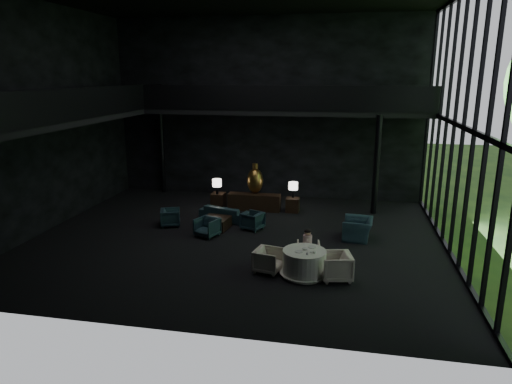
% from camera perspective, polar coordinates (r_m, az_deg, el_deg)
% --- Properties ---
extents(floor, '(14.00, 12.00, 0.02)m').
position_cam_1_polar(floor, '(15.90, -2.37, -5.84)').
color(floor, black).
rests_on(floor, ground).
extents(wall_back, '(14.00, 0.04, 8.00)m').
position_cam_1_polar(wall_back, '(20.85, 1.37, 10.30)').
color(wall_back, black).
rests_on(wall_back, ground).
extents(wall_front, '(14.00, 0.04, 8.00)m').
position_cam_1_polar(wall_front, '(9.31, -11.18, 4.79)').
color(wall_front, black).
rests_on(wall_front, ground).
extents(wall_left, '(0.04, 12.00, 8.00)m').
position_cam_1_polar(wall_left, '(17.96, -25.06, 8.29)').
color(wall_left, black).
rests_on(wall_left, ground).
extents(curtain_wall, '(0.20, 12.00, 8.00)m').
position_cam_1_polar(curtain_wall, '(14.98, 24.52, 7.37)').
color(curtain_wall, black).
rests_on(curtain_wall, ground).
extents(mezzanine_left, '(2.00, 12.00, 0.25)m').
position_cam_1_polar(mezzanine_left, '(17.39, -22.36, 8.40)').
color(mezzanine_left, black).
rests_on(mezzanine_left, wall_left).
extents(mezzanine_back, '(12.00, 2.00, 0.25)m').
position_cam_1_polar(mezzanine_back, '(19.71, 3.78, 10.04)').
color(mezzanine_back, black).
rests_on(mezzanine_back, wall_back).
extents(railing_left, '(0.06, 12.00, 1.00)m').
position_cam_1_polar(railing_left, '(16.82, -19.65, 10.53)').
color(railing_left, black).
rests_on(railing_left, mezzanine_left).
extents(railing_back, '(12.00, 0.06, 1.00)m').
position_cam_1_polar(railing_back, '(18.69, 3.41, 11.64)').
color(railing_back, black).
rests_on(railing_back, mezzanine_back).
extents(column_nw, '(0.24, 0.24, 4.00)m').
position_cam_1_polar(column_nw, '(22.19, -11.68, 5.06)').
color(column_nw, black).
rests_on(column_nw, floor).
extents(column_ne, '(0.24, 0.24, 4.00)m').
position_cam_1_polar(column_ne, '(18.88, 14.82, 3.25)').
color(column_ne, black).
rests_on(column_ne, floor).
extents(console, '(2.19, 0.50, 0.70)m').
position_cam_1_polar(console, '(19.04, -0.22, -1.27)').
color(console, black).
rests_on(console, floor).
extents(bronze_urn, '(0.67, 0.67, 1.25)m').
position_cam_1_polar(bronze_urn, '(19.01, -0.11, 1.46)').
color(bronze_urn, olive).
rests_on(bronze_urn, console).
extents(side_table_left, '(0.56, 0.56, 0.61)m').
position_cam_1_polar(side_table_left, '(19.59, -4.72, -1.00)').
color(side_table_left, black).
rests_on(side_table_left, floor).
extents(table_lamp_left, '(0.39, 0.39, 0.65)m').
position_cam_1_polar(table_lamp_left, '(19.23, -4.91, 1.07)').
color(table_lamp_left, black).
rests_on(table_lamp_left, side_table_left).
extents(side_table_right, '(0.53, 0.53, 0.59)m').
position_cam_1_polar(side_table_right, '(18.90, 4.59, -1.62)').
color(side_table_right, black).
rests_on(side_table_right, floor).
extents(table_lamp_right, '(0.38, 0.38, 0.64)m').
position_cam_1_polar(table_lamp_right, '(18.82, 4.67, 0.68)').
color(table_lamp_right, black).
rests_on(table_lamp_right, side_table_right).
extents(sofa, '(1.94, 1.06, 0.73)m').
position_cam_1_polar(sofa, '(17.81, -3.89, -2.38)').
color(sofa, black).
rests_on(sofa, floor).
extents(lounge_armchair_west, '(0.78, 0.81, 0.66)m').
position_cam_1_polar(lounge_armchair_west, '(17.40, -10.64, -3.13)').
color(lounge_armchair_west, '#172E41').
rests_on(lounge_armchair_west, floor).
extents(lounge_armchair_east, '(0.80, 0.82, 0.66)m').
position_cam_1_polar(lounge_armchair_east, '(16.73, -0.46, -3.59)').
color(lounge_armchair_east, '#1B2D39').
rests_on(lounge_armchair_east, floor).
extents(lounge_armchair_south, '(0.86, 0.84, 0.69)m').
position_cam_1_polar(lounge_armchair_south, '(16.09, -6.13, -4.36)').
color(lounge_armchair_south, '#173A4A').
rests_on(lounge_armchair_south, floor).
extents(window_armchair, '(0.84, 1.21, 1.00)m').
position_cam_1_polar(window_armchair, '(16.10, 12.63, -4.05)').
color(window_armchair, black).
rests_on(window_armchair, floor).
extents(coffee_table, '(1.03, 1.03, 0.41)m').
position_cam_1_polar(coffee_table, '(16.92, -5.04, -3.89)').
color(coffee_table, black).
rests_on(coffee_table, floor).
extents(dining_table, '(1.38, 1.38, 0.75)m').
position_cam_1_polar(dining_table, '(13.08, 6.03, -9.00)').
color(dining_table, white).
rests_on(dining_table, floor).
extents(dining_chair_north, '(0.67, 0.64, 0.62)m').
position_cam_1_polar(dining_chair_north, '(13.97, 6.56, -7.51)').
color(dining_chair_north, silver).
rests_on(dining_chair_north, floor).
extents(dining_chair_east, '(0.98, 1.02, 0.89)m').
position_cam_1_polar(dining_chair_east, '(12.92, 9.97, -8.87)').
color(dining_chair_east, beige).
rests_on(dining_chair_east, floor).
extents(dining_chair_west, '(0.79, 0.82, 0.72)m').
position_cam_1_polar(dining_chair_west, '(13.25, 1.54, -8.45)').
color(dining_chair_west, beige).
rests_on(dining_chair_west, floor).
extents(child, '(0.27, 0.27, 0.58)m').
position_cam_1_polar(child, '(13.88, 6.46, -5.77)').
color(child, pink).
rests_on(child, dining_chair_north).
extents(plate_a, '(0.25, 0.25, 0.01)m').
position_cam_1_polar(plate_a, '(12.81, 5.36, -7.43)').
color(plate_a, white).
rests_on(plate_a, dining_table).
extents(plate_b, '(0.28, 0.28, 0.02)m').
position_cam_1_polar(plate_b, '(13.17, 6.99, -6.83)').
color(plate_b, white).
rests_on(plate_b, dining_table).
extents(saucer, '(0.18, 0.18, 0.01)m').
position_cam_1_polar(saucer, '(12.82, 7.07, -7.45)').
color(saucer, white).
rests_on(saucer, dining_table).
extents(coffee_cup, '(0.11, 0.11, 0.07)m').
position_cam_1_polar(coffee_cup, '(12.74, 7.30, -7.42)').
color(coffee_cup, white).
rests_on(coffee_cup, saucer).
extents(cereal_bowl, '(0.15, 0.15, 0.08)m').
position_cam_1_polar(cereal_bowl, '(12.94, 6.13, -7.07)').
color(cereal_bowl, white).
rests_on(cereal_bowl, dining_table).
extents(cream_pot, '(0.07, 0.07, 0.06)m').
position_cam_1_polar(cream_pot, '(12.62, 6.40, -7.67)').
color(cream_pot, '#99999E').
rests_on(cream_pot, dining_table).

